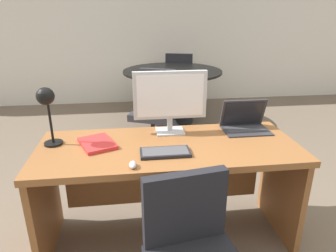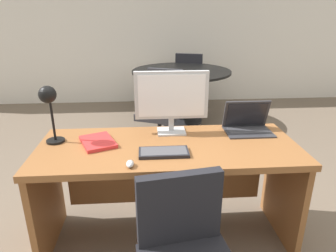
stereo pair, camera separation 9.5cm
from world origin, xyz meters
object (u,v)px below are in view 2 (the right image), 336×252
at_px(mouse, 130,164).
at_px(book, 98,142).
at_px(desk_lamp, 49,102).
at_px(meeting_chair_near, 161,116).
at_px(keyboard, 164,152).
at_px(monitor, 171,98).
at_px(laptop, 247,122).
at_px(meeting_chair_far, 190,85).
at_px(desk, 168,169).
at_px(meeting_table, 181,83).

xyz_separation_m(mouse, book, (-0.23, 0.33, -0.01)).
xyz_separation_m(desk_lamp, meeting_chair_near, (0.79, 1.57, -0.65)).
bearing_deg(keyboard, monitor, 77.72).
xyz_separation_m(laptop, meeting_chair_near, (-0.55, 1.43, -0.43)).
bearing_deg(monitor, meeting_chair_far, 79.23).
distance_m(laptop, book, 1.07).
relative_size(laptop, meeting_chair_far, 0.36).
distance_m(desk_lamp, meeting_chair_near, 1.87).
bearing_deg(meeting_chair_far, desk_lamp, -113.29).
xyz_separation_m(laptop, desk_lamp, (-1.34, -0.14, 0.22)).
height_order(laptop, desk_lamp, desk_lamp).
height_order(monitor, laptop, monitor).
height_order(desk, book, book).
distance_m(book, meeting_table, 2.56).
bearing_deg(laptop, desk_lamp, -174.18).
bearing_deg(desk, book, 178.16).
relative_size(desk_lamp, book, 1.22).
bearing_deg(desk_lamp, monitor, 10.02).
height_order(laptop, meeting_chair_far, laptop).
bearing_deg(monitor, meeting_table, 81.52).
height_order(mouse, desk_lamp, desk_lamp).
height_order(laptop, meeting_table, laptop).
xyz_separation_m(keyboard, mouse, (-0.20, -0.15, 0.01)).
relative_size(keyboard, meeting_chair_near, 0.33).
bearing_deg(meeting_chair_near, book, -107.46).
height_order(laptop, mouse, laptop).
height_order(monitor, desk_lamp, monitor).
distance_m(desk, desk_lamp, 0.89).
distance_m(book, meeting_chair_near, 1.71).
bearing_deg(laptop, mouse, -149.18).
bearing_deg(laptop, desk, -163.51).
height_order(desk, meeting_chair_near, meeting_chair_near).
distance_m(monitor, keyboard, 0.44).
bearing_deg(meeting_chair_far, desk, -100.85).
bearing_deg(meeting_chair_near, keyboard, -92.44).
xyz_separation_m(meeting_chair_near, meeting_chair_far, (0.58, 1.60, -0.01)).
bearing_deg(desk, laptop, 16.49).
relative_size(desk, meeting_table, 1.20).
bearing_deg(monitor, meeting_chair_near, 90.02).
xyz_separation_m(mouse, meeting_chair_near, (0.28, 1.93, -0.38)).
xyz_separation_m(monitor, laptop, (0.55, -0.00, -0.19)).
xyz_separation_m(desk, meeting_table, (0.37, 2.43, 0.05)).
bearing_deg(book, desk_lamp, 175.29).
xyz_separation_m(desk, mouse, (-0.24, -0.32, 0.22)).
distance_m(meeting_chair_near, meeting_chair_far, 1.70).
bearing_deg(desk, monitor, 77.83).
bearing_deg(keyboard, mouse, -143.76).
distance_m(meeting_table, meeting_chair_far, 0.84).
relative_size(laptop, desk_lamp, 0.85).
bearing_deg(desk_lamp, meeting_table, 64.86).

